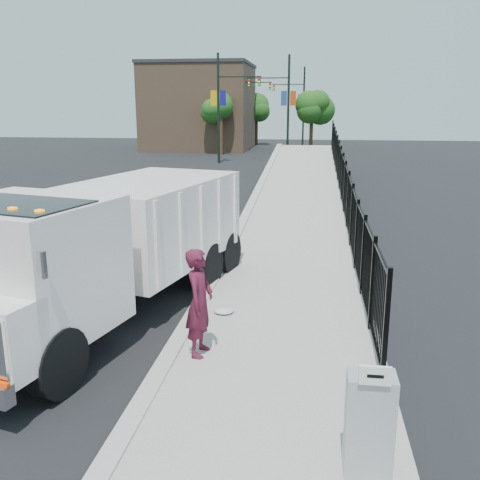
# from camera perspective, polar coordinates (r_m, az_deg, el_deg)

# --- Properties ---
(ground) EXTENTS (120.00, 120.00, 0.00)m
(ground) POSITION_cam_1_polar(r_m,az_deg,el_deg) (11.00, -5.31, -8.97)
(ground) COLOR black
(ground) RESTS_ON ground
(sidewalk) EXTENTS (3.55, 12.00, 0.12)m
(sidewalk) POSITION_cam_1_polar(r_m,az_deg,el_deg) (8.93, 4.18, -14.31)
(sidewalk) COLOR #9E998E
(sidewalk) RESTS_ON ground
(curb) EXTENTS (0.30, 12.00, 0.16)m
(curb) POSITION_cam_1_polar(r_m,az_deg,el_deg) (9.22, -8.18, -13.32)
(curb) COLOR #ADAAA3
(curb) RESTS_ON ground
(ramp) EXTENTS (3.95, 24.06, 3.19)m
(ramp) POSITION_cam_1_polar(r_m,az_deg,el_deg) (26.20, 7.17, 4.63)
(ramp) COLOR #9E998E
(ramp) RESTS_ON ground
(iron_fence) EXTENTS (0.10, 28.00, 1.80)m
(iron_fence) POSITION_cam_1_polar(r_m,az_deg,el_deg) (22.14, 10.79, 5.09)
(iron_fence) COLOR black
(iron_fence) RESTS_ON ground
(truck) EXTENTS (4.57, 8.76, 2.87)m
(truck) POSITION_cam_1_polar(r_m,az_deg,el_deg) (11.16, -14.43, -0.29)
(truck) COLOR black
(truck) RESTS_ON ground
(worker) EXTENTS (0.52, 0.73, 1.88)m
(worker) POSITION_cam_1_polar(r_m,az_deg,el_deg) (9.16, -4.34, -6.66)
(worker) COLOR #521428
(worker) RESTS_ON sidewalk
(utility_cabinet) EXTENTS (0.55, 0.40, 1.25)m
(utility_cabinet) POSITION_cam_1_polar(r_m,az_deg,el_deg) (6.69, 13.62, -18.53)
(utility_cabinet) COLOR gray
(utility_cabinet) RESTS_ON sidewalk
(arrow_sign) EXTENTS (0.35, 0.04, 0.22)m
(arrow_sign) POSITION_cam_1_polar(r_m,az_deg,el_deg) (6.14, 14.23, -13.84)
(arrow_sign) COLOR white
(arrow_sign) RESTS_ON utility_cabinet
(debris) EXTENTS (0.42, 0.42, 0.11)m
(debris) POSITION_cam_1_polar(r_m,az_deg,el_deg) (11.21, -1.74, -7.50)
(debris) COLOR silver
(debris) RESTS_ON sidewalk
(light_pole_0) EXTENTS (3.77, 0.22, 8.00)m
(light_pole_0) POSITION_cam_1_polar(r_m,az_deg,el_deg) (40.94, -1.89, 14.29)
(light_pole_0) COLOR black
(light_pole_0) RESTS_ON ground
(light_pole_1) EXTENTS (3.78, 0.22, 8.00)m
(light_pole_1) POSITION_cam_1_polar(r_m,az_deg,el_deg) (42.51, 4.75, 14.25)
(light_pole_1) COLOR black
(light_pole_1) RESTS_ON ground
(light_pole_2) EXTENTS (3.77, 0.22, 8.00)m
(light_pole_2) POSITION_cam_1_polar(r_m,az_deg,el_deg) (50.97, 0.03, 14.28)
(light_pole_2) COLOR black
(light_pole_2) RESTS_ON ground
(light_pole_3) EXTENTS (3.78, 0.22, 8.00)m
(light_pole_3) POSITION_cam_1_polar(r_m,az_deg,el_deg) (55.91, 6.48, 14.19)
(light_pole_3) COLOR black
(light_pole_3) RESTS_ON ground
(tree_0) EXTENTS (2.31, 2.31, 5.16)m
(tree_0) POSITION_cam_1_polar(r_m,az_deg,el_deg) (48.21, -2.07, 13.75)
(tree_0) COLOR #382314
(tree_0) RESTS_ON ground
(tree_1) EXTENTS (2.51, 2.51, 5.25)m
(tree_1) POSITION_cam_1_polar(r_m,az_deg,el_deg) (51.57, 7.67, 13.69)
(tree_1) COLOR #382314
(tree_1) RESTS_ON ground
(tree_2) EXTENTS (2.72, 2.72, 5.36)m
(tree_2) POSITION_cam_1_polar(r_m,az_deg,el_deg) (60.08, 1.77, 13.88)
(tree_2) COLOR #382314
(tree_2) RESTS_ON ground
(building) EXTENTS (10.00, 10.00, 8.00)m
(building) POSITION_cam_1_polar(r_m,az_deg,el_deg) (55.03, -4.28, 13.86)
(building) COLOR #8C664C
(building) RESTS_ON ground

